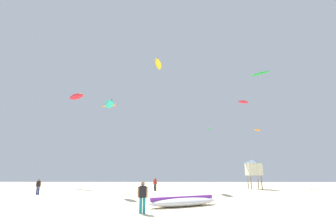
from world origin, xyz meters
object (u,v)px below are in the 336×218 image
(person_foreground, at_px, (143,195))
(kite_aloft_5, at_px, (209,129))
(lifeguard_tower, at_px, (253,167))
(kite_aloft_3, at_px, (243,102))
(kite_aloft_0, at_px, (257,130))
(kite_grounded_near, at_px, (183,201))
(person_midground, at_px, (38,185))
(kite_aloft_4, at_px, (109,104))
(kite_aloft_6, at_px, (260,74))
(person_left, at_px, (155,183))
(kite_aloft_7, at_px, (76,97))
(kite_aloft_2, at_px, (109,106))
(kite_aloft_1, at_px, (158,64))

(person_foreground, height_order, kite_aloft_5, kite_aloft_5)
(lifeguard_tower, relative_size, kite_aloft_3, 1.72)
(lifeguard_tower, height_order, kite_aloft_0, kite_aloft_0)
(person_foreground, relative_size, kite_aloft_0, 0.71)
(kite_grounded_near, bearing_deg, person_midground, 146.90)
(kite_aloft_4, bearing_deg, kite_aloft_3, 42.42)
(kite_aloft_4, bearing_deg, kite_aloft_0, 43.27)
(kite_aloft_4, xyz_separation_m, kite_aloft_6, (20.95, 8.83, 7.32))
(lifeguard_tower, bearing_deg, person_foreground, -120.11)
(person_left, relative_size, kite_grounded_near, 0.31)
(lifeguard_tower, bearing_deg, person_midground, -158.89)
(kite_aloft_4, bearing_deg, person_left, 50.55)
(kite_aloft_4, bearing_deg, kite_aloft_7, 122.05)
(lifeguard_tower, height_order, kite_aloft_7, kite_aloft_7)
(kite_aloft_3, distance_m, kite_aloft_5, 9.11)
(kite_aloft_2, relative_size, kite_aloft_4, 0.86)
(person_left, bearing_deg, person_foreground, 25.50)
(kite_aloft_5, bearing_deg, person_foreground, -103.91)
(lifeguard_tower, xyz_separation_m, kite_aloft_4, (-19.12, -10.04, 6.87))
(kite_aloft_2, bearing_deg, kite_aloft_7, 136.85)
(kite_grounded_near, relative_size, kite_aloft_0, 2.26)
(kite_aloft_3, bearing_deg, kite_aloft_0, 47.83)
(kite_aloft_5, relative_size, kite_aloft_7, 0.55)
(kite_aloft_1, relative_size, kite_aloft_7, 1.06)
(person_left, height_order, kite_aloft_2, kite_aloft_2)
(kite_grounded_near, height_order, kite_aloft_0, kite_aloft_0)
(kite_grounded_near, relative_size, kite_aloft_2, 1.91)
(person_foreground, bearing_deg, kite_grounded_near, 141.98)
(person_midground, bearing_deg, kite_aloft_2, -26.68)
(lifeguard_tower, bearing_deg, kite_grounded_near, -119.11)
(kite_grounded_near, xyz_separation_m, kite_aloft_7, (-19.16, 27.69, 16.19))
(kite_grounded_near, distance_m, kite_aloft_6, 28.37)
(kite_grounded_near, distance_m, kite_aloft_2, 25.36)
(person_foreground, relative_size, kite_aloft_1, 0.39)
(kite_aloft_3, bearing_deg, kite_aloft_4, -137.58)
(lifeguard_tower, xyz_separation_m, kite_aloft_1, (-14.20, 1.58, 17.22))
(kite_aloft_5, bearing_deg, kite_aloft_6, -68.95)
(person_foreground, relative_size, lifeguard_tower, 0.41)
(kite_grounded_near, bearing_deg, kite_aloft_5, 78.56)
(kite_aloft_3, height_order, kite_aloft_6, kite_aloft_6)
(kite_aloft_4, distance_m, kite_aloft_7, 22.00)
(lifeguard_tower, xyz_separation_m, kite_aloft_7, (-30.26, 7.75, 13.44))
(kite_aloft_5, bearing_deg, kite_aloft_0, -6.85)
(kite_aloft_2, bearing_deg, kite_aloft_6, -2.20)
(kite_aloft_5, bearing_deg, kite_aloft_7, -165.81)
(person_left, height_order, kite_aloft_0, kite_aloft_0)
(person_left, xyz_separation_m, kite_aloft_5, (9.94, 18.29, 10.35))
(kite_aloft_4, relative_size, kite_aloft_7, 0.81)
(kite_aloft_1, xyz_separation_m, kite_aloft_3, (16.18, 7.66, -4.59))
(person_left, height_order, kite_aloft_5, kite_aloft_5)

